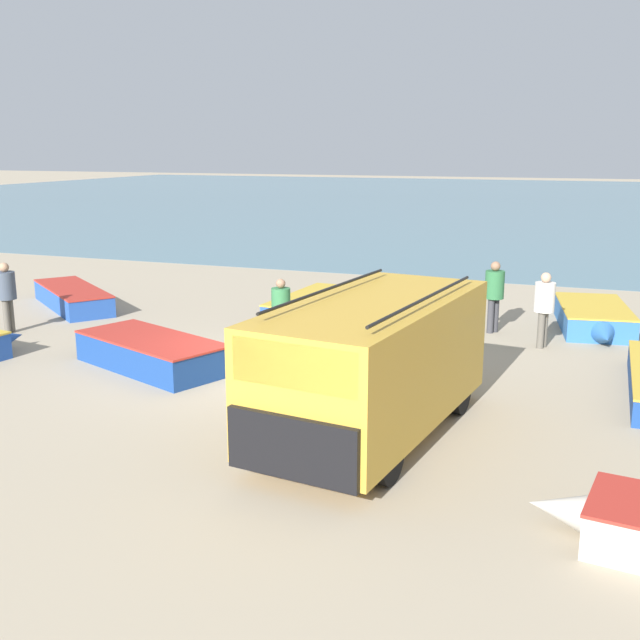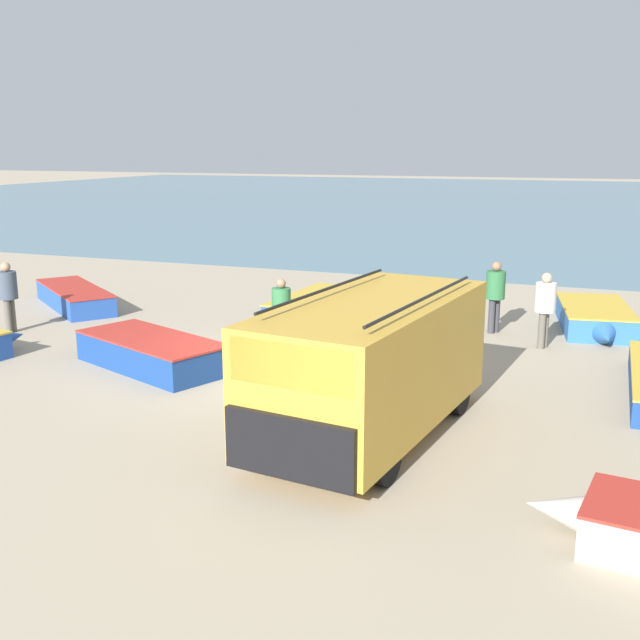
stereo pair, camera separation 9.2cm
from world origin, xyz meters
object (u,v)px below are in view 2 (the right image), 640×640
(fisherman_0, at_px, (545,303))
(fisherman_1, at_px, (281,307))
(parked_van, at_px, (372,362))
(fishing_rowboat_5, at_px, (595,318))
(fishing_rowboat_1, at_px, (148,351))
(fishing_rowboat_4, at_px, (317,308))
(fishing_rowboat_3, at_px, (73,296))
(fisherman_2, at_px, (495,291))
(fisherman_3, at_px, (8,291))

(fisherman_0, xyz_separation_m, fisherman_1, (-5.49, -2.20, -0.07))
(parked_van, relative_size, fishing_rowboat_5, 1.32)
(fishing_rowboat_1, xyz_separation_m, fishing_rowboat_4, (1.75, 5.30, -0.01))
(fishing_rowboat_1, xyz_separation_m, fisherman_1, (2.08, 2.18, 0.65))
(fishing_rowboat_4, bearing_deg, fisherman_1, 10.29)
(fishing_rowboat_3, xyz_separation_m, fisherman_2, (11.69, 1.06, 0.76))
(fishing_rowboat_3, relative_size, fisherman_3, 2.47)
(fishing_rowboat_4, bearing_deg, fishing_rowboat_1, -14.06)
(fishing_rowboat_3, bearing_deg, fishing_rowboat_5, -133.97)
(fishing_rowboat_3, relative_size, fisherman_0, 2.49)
(fisherman_2, bearing_deg, fishing_rowboat_1, 73.13)
(fisherman_0, bearing_deg, fishing_rowboat_3, 19.27)
(fishing_rowboat_1, xyz_separation_m, fisherman_0, (7.57, 4.38, 0.71))
(fisherman_2, height_order, fisherman_3, fisherman_2)
(fishing_rowboat_4, height_order, fisherman_3, fisherman_3)
(fishing_rowboat_3, height_order, fisherman_1, fisherman_1)
(fishing_rowboat_4, distance_m, fishing_rowboat_5, 7.03)
(parked_van, xyz_separation_m, fisherman_3, (-10.22, 3.31, -0.16))
(fisherman_1, xyz_separation_m, fisherman_3, (-6.86, -0.89, 0.07))
(fishing_rowboat_1, xyz_separation_m, fisherman_3, (-4.78, 1.29, 0.72))
(fishing_rowboat_4, xyz_separation_m, fisherman_3, (-6.53, -4.01, 0.73))
(parked_van, height_order, fishing_rowboat_5, parked_van)
(fisherman_0, relative_size, fisherman_3, 0.99)
(fishing_rowboat_1, distance_m, fishing_rowboat_3, 6.92)
(fishing_rowboat_1, height_order, fisherman_0, fisherman_0)
(fishing_rowboat_3, xyz_separation_m, fisherman_1, (7.45, -2.19, 0.68))
(fishing_rowboat_4, relative_size, fishing_rowboat_5, 1.05)
(fisherman_1, distance_m, fisherman_3, 6.92)
(fisherman_2, bearing_deg, fisherman_0, 172.47)
(fisherman_0, xyz_separation_m, fisherman_3, (-12.35, -3.09, 0.01))
(parked_van, relative_size, fishing_rowboat_3, 1.25)
(fisherman_1, bearing_deg, fisherman_3, 51.71)
(parked_van, bearing_deg, fishing_rowboat_4, -145.38)
(fishing_rowboat_1, height_order, fisherman_3, fisherman_3)
(fishing_rowboat_1, bearing_deg, parked_van, -178.43)
(fishing_rowboat_5, xyz_separation_m, fisherman_2, (-2.32, -1.20, 0.76))
(fisherman_1, bearing_deg, fishing_rowboat_1, 90.63)
(fishing_rowboat_3, xyz_separation_m, fisherman_3, (0.59, -3.08, 0.75))
(fisherman_1, xyz_separation_m, fisherman_2, (4.25, 3.25, 0.09))
(fisherman_0, xyz_separation_m, fisherman_2, (-1.24, 1.04, 0.02))
(fishing_rowboat_1, xyz_separation_m, fishing_rowboat_5, (8.65, 6.63, -0.02))
(fisherman_3, bearing_deg, fisherman_1, 177.82)
(parked_van, bearing_deg, fishing_rowboat_3, -112.74)
(fishing_rowboat_1, relative_size, fishing_rowboat_4, 1.00)
(fishing_rowboat_3, bearing_deg, fishing_rowboat_1, 177.73)
(fishing_rowboat_4, distance_m, fisherman_0, 5.94)
(fishing_rowboat_5, xyz_separation_m, fisherman_0, (-1.08, -2.24, 0.74))
(fishing_rowboat_1, distance_m, fisherman_1, 3.08)
(parked_van, xyz_separation_m, fishing_rowboat_3, (-10.81, 6.38, -0.91))
(fisherman_0, relative_size, fisherman_2, 0.98)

